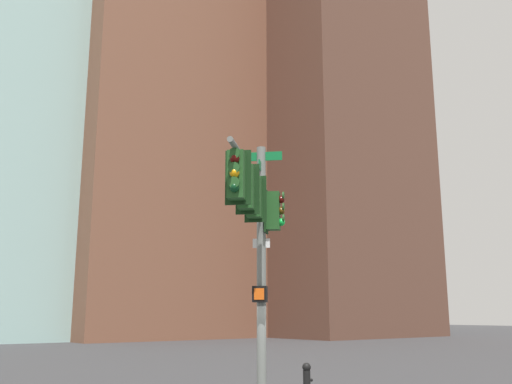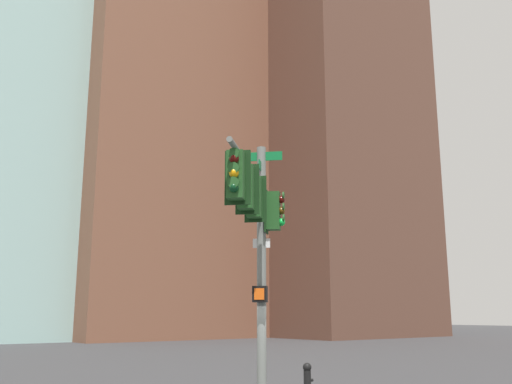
{
  "view_description": "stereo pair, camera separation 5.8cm",
  "coord_description": "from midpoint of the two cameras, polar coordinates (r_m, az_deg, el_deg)",
  "views": [
    {
      "loc": [
        -9.32,
        -11.7,
        2.31
      ],
      "look_at": [
        -0.79,
        -0.65,
        5.28
      ],
      "focal_mm": 40.33,
      "sensor_mm": 36.0,
      "label": 1
    },
    {
      "loc": [
        -9.28,
        -11.74,
        2.31
      ],
      "look_at": [
        -0.79,
        -0.65,
        5.28
      ],
      "focal_mm": 40.33,
      "sensor_mm": 36.0,
      "label": 2
    }
  ],
  "objects": [
    {
      "name": "building_brick_farside",
      "position": [
        67.53,
        7.1,
        7.61
      ],
      "size": [
        17.68,
        16.63,
        49.69
      ],
      "primitive_type": "cube",
      "color": "brown",
      "rests_on": "ground_plane"
    },
    {
      "name": "building_brick_nearside",
      "position": [
        64.57,
        -8.78,
        6.39
      ],
      "size": [
        23.02,
        17.48,
        44.99
      ],
      "primitive_type": "cube",
      "color": "brown",
      "rests_on": "ground_plane"
    },
    {
      "name": "fire_hydrant",
      "position": [
        18.12,
        4.96,
        -17.77
      ],
      "size": [
        0.34,
        0.26,
        0.87
      ],
      "color": "black",
      "rests_on": "ground_plane"
    },
    {
      "name": "building_brick_midblock",
      "position": [
        65.5,
        -23.28,
        3.42
      ],
      "size": [
        23.45,
        15.25,
        37.18
      ],
      "primitive_type": "cube",
      "color": "#845B47",
      "rests_on": "ground_plane"
    },
    {
      "name": "signal_pole_assembly",
      "position": [
        13.9,
        -0.07,
        -3.01
      ],
      "size": [
        3.59,
        3.34,
        6.69
      ],
      "rotation": [
        0.0,
        0.0,
        3.9
      ],
      "color": "slate",
      "rests_on": "ground_plane"
    }
  ]
}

